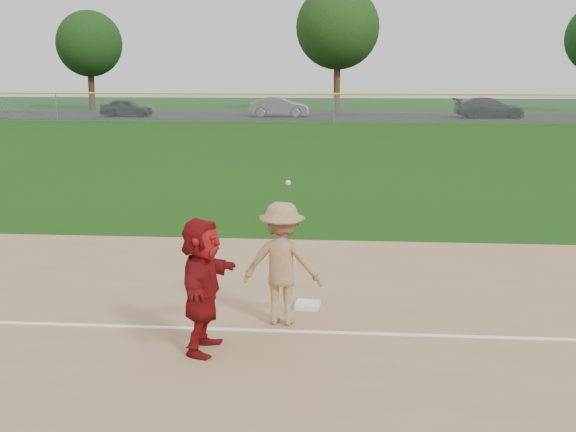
# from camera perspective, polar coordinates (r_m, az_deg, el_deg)

# --- Properties ---
(ground) EXTENTS (160.00, 160.00, 0.00)m
(ground) POSITION_cam_1_polar(r_m,az_deg,el_deg) (11.66, -0.62, -7.77)
(ground) COLOR #153D0B
(ground) RESTS_ON ground
(foul_line) EXTENTS (60.00, 0.10, 0.01)m
(foul_line) POSITION_cam_1_polar(r_m,az_deg,el_deg) (10.91, -1.02, -9.05)
(foul_line) COLOR white
(foul_line) RESTS_ON infield_dirt
(parking_asphalt) EXTENTS (120.00, 10.00, 0.01)m
(parking_asphalt) POSITION_cam_1_polar(r_m,az_deg,el_deg) (57.09, 3.75, 7.83)
(parking_asphalt) COLOR black
(parking_asphalt) RESTS_ON ground
(first_base) EXTENTS (0.42, 0.42, 0.09)m
(first_base) POSITION_cam_1_polar(r_m,az_deg,el_deg) (11.90, 1.56, -7.05)
(first_base) COLOR white
(first_base) RESTS_ON infield_dirt
(base_runner) EXTENTS (0.71, 1.79, 1.89)m
(base_runner) POSITION_cam_1_polar(r_m,az_deg,el_deg) (9.96, -6.79, -5.46)
(base_runner) COLOR #690B0D
(base_runner) RESTS_ON infield_dirt
(car_left) EXTENTS (4.02, 1.64, 1.37)m
(car_left) POSITION_cam_1_polar(r_m,az_deg,el_deg) (58.45, -12.63, 8.34)
(car_left) COLOR black
(car_left) RESTS_ON parking_asphalt
(car_mid) EXTENTS (4.69, 1.76, 1.53)m
(car_mid) POSITION_cam_1_polar(r_m,az_deg,el_deg) (56.98, -0.71, 8.62)
(car_mid) COLOR #585A60
(car_mid) RESTS_ON parking_asphalt
(car_right) EXTENTS (5.47, 2.62, 1.54)m
(car_right) POSITION_cam_1_polar(r_m,az_deg,el_deg) (57.78, 15.60, 8.24)
(car_right) COLOR black
(car_right) RESTS_ON parking_asphalt
(first_base_play) EXTENTS (1.29, 0.83, 2.18)m
(first_base_play) POSITION_cam_1_polar(r_m,az_deg,el_deg) (10.96, -0.47, -3.77)
(first_base_play) COLOR gray
(first_base_play) RESTS_ON infield_dirt
(outfield_fence) EXTENTS (110.00, 0.12, 110.00)m
(outfield_fence) POSITION_cam_1_polar(r_m,az_deg,el_deg) (50.99, 3.65, 9.57)
(outfield_fence) COLOR #999EA0
(outfield_fence) RESTS_ON ground
(tree_1) EXTENTS (5.80, 5.80, 8.75)m
(tree_1) POSITION_cam_1_polar(r_m,az_deg,el_deg) (67.99, -15.44, 12.98)
(tree_1) COLOR #331F12
(tree_1) RESTS_ON ground
(tree_2) EXTENTS (7.00, 7.00, 10.58)m
(tree_2) POSITION_cam_1_polar(r_m,az_deg,el_deg) (62.53, 3.94, 14.64)
(tree_2) COLOR #3C2A16
(tree_2) RESTS_ON ground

